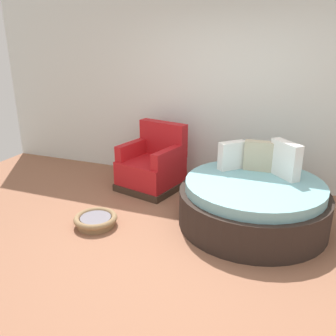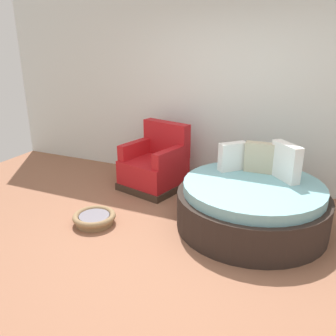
# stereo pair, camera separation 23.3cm
# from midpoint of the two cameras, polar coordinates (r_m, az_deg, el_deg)

# --- Properties ---
(ground_plane) EXTENTS (8.00, 8.00, 0.02)m
(ground_plane) POSITION_cam_midpoint_polar(r_m,az_deg,el_deg) (3.80, 0.73, -13.41)
(ground_plane) COLOR #936047
(back_wall) EXTENTS (8.00, 0.12, 3.03)m
(back_wall) POSITION_cam_midpoint_polar(r_m,az_deg,el_deg) (5.28, 9.25, 13.57)
(back_wall) COLOR silver
(back_wall) RESTS_ON ground_plane
(round_daybed) EXTENTS (1.73, 1.73, 0.97)m
(round_daybed) POSITION_cam_midpoint_polar(r_m,az_deg,el_deg) (4.28, 11.93, -5.37)
(round_daybed) COLOR #2D231E
(round_daybed) RESTS_ON ground_plane
(red_armchair) EXTENTS (0.96, 0.96, 0.94)m
(red_armchair) POSITION_cam_midpoint_polar(r_m,az_deg,el_deg) (5.21, -3.70, 0.29)
(red_armchair) COLOR #38281E
(red_armchair) RESTS_ON ground_plane
(pet_basket) EXTENTS (0.51, 0.51, 0.13)m
(pet_basket) POSITION_cam_midpoint_polar(r_m,az_deg,el_deg) (4.35, -13.01, -8.13)
(pet_basket) COLOR #8E704C
(pet_basket) RESTS_ON ground_plane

